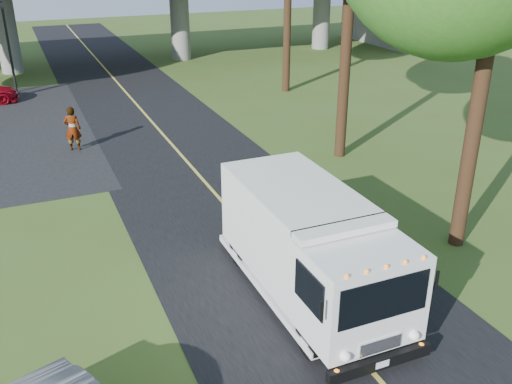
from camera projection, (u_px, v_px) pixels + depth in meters
ground at (310, 302)px, 14.44m from camera, size 120.00×120.00×0.00m
road at (193, 168)px, 22.83m from camera, size 7.00×90.00×0.02m
lane_line at (193, 168)px, 22.83m from camera, size 0.12×90.00×0.01m
overpass at (95, 0)px, 39.46m from camera, size 54.00×10.00×7.30m
traffic_signal at (7, 38)px, 32.82m from camera, size 0.18×0.22×5.20m
step_van at (309, 245)px, 14.09m from camera, size 2.48×6.63×2.78m
pedestrian at (73, 129)px, 24.43m from camera, size 0.81×0.64×1.93m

